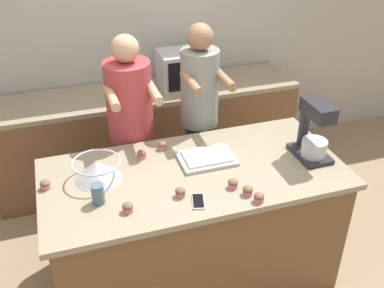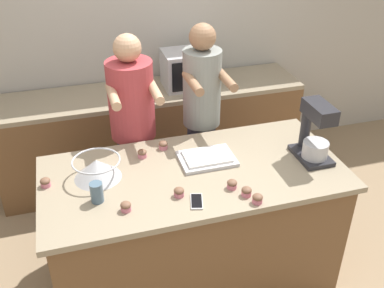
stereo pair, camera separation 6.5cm
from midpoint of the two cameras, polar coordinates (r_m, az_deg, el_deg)
name	(u,v)px [view 1 (the left image)]	position (r m, az deg, el deg)	size (l,w,h in m)	color
ground_plane	(194,274)	(3.53, -0.30, -16.17)	(16.00, 16.00, 0.00)	#937A5B
back_wall	(135,31)	(4.27, -7.72, 13.99)	(10.00, 0.06, 2.70)	#B2ADA3
island_counter	(194,226)	(3.20, -0.33, -10.42)	(1.96, 0.93, 0.94)	brown
back_counter	(148,134)	(4.31, -5.98, 1.25)	(2.80, 0.60, 0.91)	brown
person_left	(132,138)	(3.42, -8.14, 0.79)	(0.35, 0.51, 1.68)	#33384C
person_right	(199,124)	(3.51, 0.42, 2.60)	(0.31, 0.48, 1.71)	#33384C
stand_mixer	(313,133)	(3.07, 14.55, 1.35)	(0.20, 0.30, 0.41)	#232328
mixing_bowl	(97,170)	(2.87, -12.60, -3.19)	(0.30, 0.30, 0.13)	#BCBCC1
baking_tray	(207,158)	(3.01, 1.25, -1.77)	(0.37, 0.27, 0.04)	#BCBCC1
microwave_oven	(185,69)	(4.12, -1.34, 9.53)	(0.47, 0.34, 0.33)	#B7B7BC
cell_phone	(198,201)	(2.65, 0.09, -7.29)	(0.10, 0.16, 0.01)	silver
drinking_glass	(98,194)	(2.67, -12.55, -6.21)	(0.08, 0.08, 0.13)	slate
cupcake_0	(45,185)	(2.89, -18.76, -4.91)	(0.06, 0.06, 0.06)	#D17084
cupcake_1	(248,191)	(2.71, 6.40, -5.90)	(0.06, 0.06, 0.06)	#D17084
cupcake_2	(142,154)	(3.04, -7.03, -1.30)	(0.06, 0.06, 0.06)	#D17084
cupcake_3	(180,192)	(2.68, -2.19, -6.15)	(0.06, 0.06, 0.06)	#D17084
cupcake_4	(233,184)	(2.76, 4.54, -5.03)	(0.06, 0.06, 0.06)	#D17084
cupcake_5	(259,197)	(2.66, 7.80, -6.75)	(0.06, 0.06, 0.06)	#D17084
cupcake_6	(128,208)	(2.60, -8.89, -7.98)	(0.06, 0.06, 0.06)	#D17084
cupcake_7	(162,145)	(3.13, -4.39, -0.19)	(0.06, 0.06, 0.06)	#D17084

